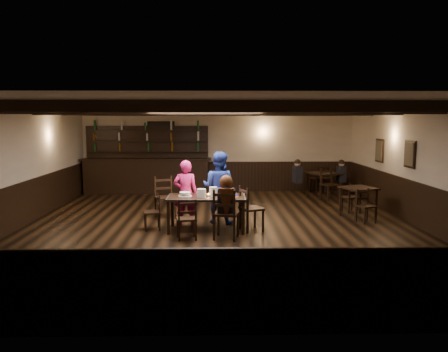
{
  "coord_description": "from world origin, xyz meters",
  "views": [
    {
      "loc": [
        -0.09,
        -9.62,
        2.4
      ],
      "look_at": [
        0.1,
        0.2,
        1.13
      ],
      "focal_mm": 35.0,
      "sensor_mm": 36.0,
      "label": 1
    }
  ],
  "objects_px": {
    "chair_near_left": "(187,216)",
    "man_blue": "(219,187)",
    "dining_table": "(206,200)",
    "woman_pink": "(186,193)",
    "bar_counter": "(147,171)",
    "chair_near_right": "(225,210)",
    "cake": "(185,194)"
  },
  "relations": [
    {
      "from": "chair_near_left",
      "to": "man_blue",
      "type": "height_order",
      "value": "man_blue"
    },
    {
      "from": "dining_table",
      "to": "woman_pink",
      "type": "bearing_deg",
      "value": 139.48
    },
    {
      "from": "man_blue",
      "to": "bar_counter",
      "type": "bearing_deg",
      "value": -39.84
    },
    {
      "from": "chair_near_right",
      "to": "cake",
      "type": "bearing_deg",
      "value": 137.81
    },
    {
      "from": "chair_near_right",
      "to": "man_blue",
      "type": "distance_m",
      "value": 1.49
    },
    {
      "from": "man_blue",
      "to": "bar_counter",
      "type": "xyz_separation_m",
      "value": [
        -2.33,
        4.31,
        -0.11
      ]
    },
    {
      "from": "chair_near_right",
      "to": "bar_counter",
      "type": "height_order",
      "value": "bar_counter"
    },
    {
      "from": "man_blue",
      "to": "chair_near_right",
      "type": "bearing_deg",
      "value": 116.28
    },
    {
      "from": "dining_table",
      "to": "bar_counter",
      "type": "distance_m",
      "value": 5.42
    },
    {
      "from": "chair_near_left",
      "to": "man_blue",
      "type": "distance_m",
      "value": 1.66
    },
    {
      "from": "dining_table",
      "to": "man_blue",
      "type": "xyz_separation_m",
      "value": [
        0.28,
        0.71,
        0.16
      ]
    },
    {
      "from": "man_blue",
      "to": "cake",
      "type": "relative_size",
      "value": 5.65
    },
    {
      "from": "chair_near_left",
      "to": "woman_pink",
      "type": "relative_size",
      "value": 0.56
    },
    {
      "from": "dining_table",
      "to": "cake",
      "type": "bearing_deg",
      "value": 177.93
    },
    {
      "from": "man_blue",
      "to": "bar_counter",
      "type": "relative_size",
      "value": 0.4
    },
    {
      "from": "woman_pink",
      "to": "cake",
      "type": "relative_size",
      "value": 5.08
    },
    {
      "from": "man_blue",
      "to": "woman_pink",
      "type": "bearing_deg",
      "value": 43.49
    },
    {
      "from": "dining_table",
      "to": "chair_near_right",
      "type": "xyz_separation_m",
      "value": [
        0.39,
        -0.76,
        -0.08
      ]
    },
    {
      "from": "dining_table",
      "to": "chair_near_left",
      "type": "bearing_deg",
      "value": -115.53
    },
    {
      "from": "chair_near_right",
      "to": "cake",
      "type": "xyz_separation_m",
      "value": [
        -0.85,
        0.77,
        0.19
      ]
    },
    {
      "from": "dining_table",
      "to": "bar_counter",
      "type": "bearing_deg",
      "value": 112.3
    },
    {
      "from": "chair_near_left",
      "to": "cake",
      "type": "distance_m",
      "value": 0.86
    },
    {
      "from": "woman_pink",
      "to": "man_blue",
      "type": "xyz_separation_m",
      "value": [
        0.75,
        0.3,
        0.08
      ]
    },
    {
      "from": "cake",
      "to": "man_blue",
      "type": "bearing_deg",
      "value": 43.1
    },
    {
      "from": "dining_table",
      "to": "chair_near_right",
      "type": "height_order",
      "value": "chair_near_right"
    },
    {
      "from": "chair_near_left",
      "to": "chair_near_right",
      "type": "xyz_separation_m",
      "value": [
        0.77,
        0.03,
        0.11
      ]
    },
    {
      "from": "man_blue",
      "to": "cake",
      "type": "xyz_separation_m",
      "value": [
        -0.74,
        -0.69,
        -0.04
      ]
    },
    {
      "from": "cake",
      "to": "chair_near_left",
      "type": "bearing_deg",
      "value": -83.67
    },
    {
      "from": "woman_pink",
      "to": "bar_counter",
      "type": "xyz_separation_m",
      "value": [
        -1.58,
        4.61,
        -0.03
      ]
    },
    {
      "from": "man_blue",
      "to": "cake",
      "type": "distance_m",
      "value": 1.01
    },
    {
      "from": "chair_near_left",
      "to": "man_blue",
      "type": "bearing_deg",
      "value": 66.47
    },
    {
      "from": "cake",
      "to": "bar_counter",
      "type": "bearing_deg",
      "value": 107.69
    }
  ]
}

